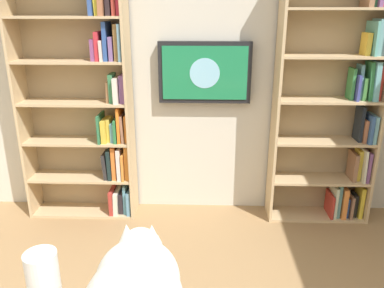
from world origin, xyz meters
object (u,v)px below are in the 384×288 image
object	(u,v)px
bookshelf_left	(338,104)
paper_towel_roll	(44,286)
wall_mounted_tv	(205,73)
bookshelf_right	(90,103)

from	to	relation	value
bookshelf_left	paper_towel_roll	distance (m)	2.67
wall_mounted_tv	paper_towel_roll	distance (m)	2.28
bookshelf_left	bookshelf_right	size ratio (longest dim) A/B	1.04
bookshelf_left	paper_towel_roll	bearing A→B (deg)	51.93
bookshelf_left	wall_mounted_tv	distance (m)	1.14
bookshelf_left	wall_mounted_tv	bearing A→B (deg)	-4.28
bookshelf_right	bookshelf_left	bearing A→B (deg)	-179.97
paper_towel_roll	wall_mounted_tv	bearing A→B (deg)	-103.74
bookshelf_right	paper_towel_roll	world-z (taller)	bookshelf_right
bookshelf_left	wall_mounted_tv	xyz separation A→B (m)	(1.11, -0.08, 0.24)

